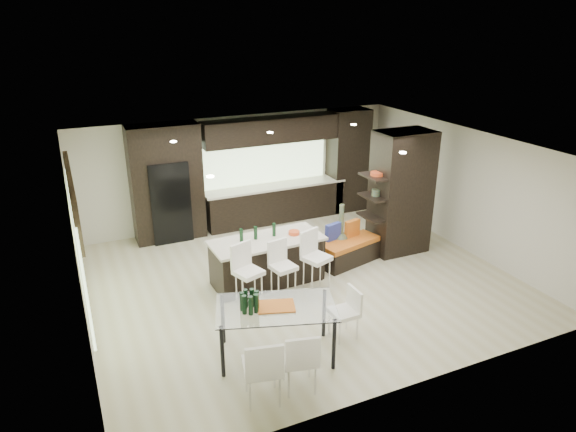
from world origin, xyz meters
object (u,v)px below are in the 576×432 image
dining_table (276,331)px  stool_right (316,269)px  kitchen_island (267,261)px  stool_mid (283,277)px  chair_near (299,361)px  floor_vase (341,232)px  stool_left (249,284)px  bench (350,252)px  chair_far (262,371)px  chair_end (344,316)px

dining_table → stool_right: bearing=63.4°
kitchen_island → stool_mid: size_ratio=2.35×
chair_near → dining_table: bearing=103.5°
floor_vase → chair_near: bearing=-127.5°
chair_near → kitchen_island: bearing=89.6°
floor_vase → stool_right: bearing=-136.6°
stool_left → chair_near: size_ratio=1.11×
chair_near → bench: bearing=63.0°
chair_near → floor_vase: bearing=66.1°
chair_far → chair_end: chair_far is taller
chair_end → kitchen_island: bearing=9.7°
stool_right → chair_far: bearing=-151.1°
stool_left → chair_end: size_ratio=1.27×
stool_mid → chair_end: 1.54m
kitchen_island → bench: kitchen_island is taller
stool_left → stool_mid: 0.67m
stool_mid → chair_end: stool_mid is taller
bench → chair_far: bearing=-150.2°
dining_table → chair_end: dining_table is taller
kitchen_island → chair_far: 3.36m
floor_vase → bench: bearing=-69.9°
bench → floor_vase: size_ratio=1.08×
bench → floor_vase: 0.45m
kitchen_island → chair_near: size_ratio=2.46×
stool_right → floor_vase: floor_vase is taller
bench → stool_mid: bearing=-171.0°
stool_mid → bench: bearing=12.1°
stool_left → dining_table: stool_left is taller
bench → chair_near: size_ratio=1.53×
floor_vase → chair_near: floor_vase is taller
kitchen_island → bench: size_ratio=1.62×
kitchen_island → chair_end: 2.29m
floor_vase → dining_table: (-2.58, -2.54, -0.20)m
kitchen_island → chair_far: bearing=-115.5°
kitchen_island → stool_right: stool_right is taller
stool_mid → dining_table: stool_mid is taller
stool_mid → floor_vase: floor_vase is taller
chair_end → bench: bearing=-33.7°
floor_vase → stool_left: bearing=-156.6°
chair_near → chair_far: (-0.56, -0.01, 0.03)m
floor_vase → chair_near: (-2.58, -3.36, -0.18)m
floor_vase → chair_far: floor_vase is taller
kitchen_island → stool_right: bearing=-52.0°
chair_near → chair_far: chair_far is taller
stool_right → chair_end: (-0.25, -1.46, -0.11)m
chair_far → chair_near: bearing=14.1°
kitchen_island → floor_vase: bearing=6.7°
chair_far → stool_left: bearing=86.9°
kitchen_island → chair_end: bearing=-81.7°
bench → floor_vase: (-0.09, 0.24, 0.37)m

